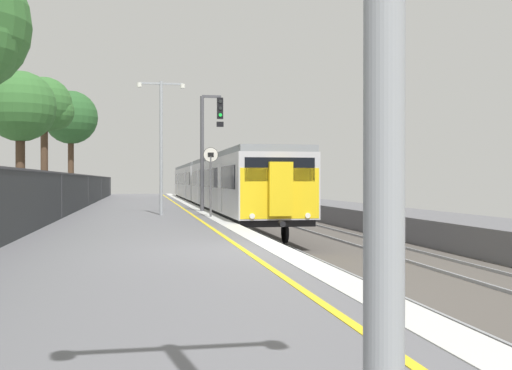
{
  "coord_description": "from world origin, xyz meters",
  "views": [
    {
      "loc": [
        -2.44,
        -12.65,
        1.45
      ],
      "look_at": [
        1.32,
        7.6,
        1.3
      ],
      "focal_mm": 43.29,
      "sensor_mm": 36.0,
      "label": 1
    }
  ],
  "objects_px": {
    "speed_limit_sign": "(211,173)",
    "background_tree_centre": "(72,120)",
    "signal_gantry": "(208,139)",
    "background_tree_back": "(47,107)",
    "background_tree_right": "(22,109)",
    "commuter_train_at_platform": "(213,183)",
    "platform_lamp_mid": "(161,136)"
  },
  "relations": [
    {
      "from": "commuter_train_at_platform",
      "to": "platform_lamp_mid",
      "type": "bearing_deg",
      "value": -105.22
    },
    {
      "from": "signal_gantry",
      "to": "platform_lamp_mid",
      "type": "xyz_separation_m",
      "value": [
        -2.24,
        -2.72,
        -0.07
      ]
    },
    {
      "from": "platform_lamp_mid",
      "to": "commuter_train_at_platform",
      "type": "bearing_deg",
      "value": 74.78
    },
    {
      "from": "platform_lamp_mid",
      "to": "background_tree_back",
      "type": "distance_m",
      "value": 9.48
    },
    {
      "from": "platform_lamp_mid",
      "to": "signal_gantry",
      "type": "bearing_deg",
      "value": 50.53
    },
    {
      "from": "signal_gantry",
      "to": "speed_limit_sign",
      "type": "bearing_deg",
      "value": -94.46
    },
    {
      "from": "platform_lamp_mid",
      "to": "background_tree_right",
      "type": "height_order",
      "value": "background_tree_right"
    },
    {
      "from": "speed_limit_sign",
      "to": "background_tree_right",
      "type": "bearing_deg",
      "value": 152.57
    },
    {
      "from": "background_tree_right",
      "to": "background_tree_centre",
      "type": "bearing_deg",
      "value": 89.65
    },
    {
      "from": "signal_gantry",
      "to": "background_tree_centre",
      "type": "bearing_deg",
      "value": 114.15
    },
    {
      "from": "background_tree_back",
      "to": "speed_limit_sign",
      "type": "bearing_deg",
      "value": -50.65
    },
    {
      "from": "speed_limit_sign",
      "to": "background_tree_back",
      "type": "distance_m",
      "value": 12.41
    },
    {
      "from": "signal_gantry",
      "to": "speed_limit_sign",
      "type": "distance_m",
      "value": 4.87
    },
    {
      "from": "background_tree_centre",
      "to": "commuter_train_at_platform",
      "type": "bearing_deg",
      "value": -36.34
    },
    {
      "from": "signal_gantry",
      "to": "speed_limit_sign",
      "type": "relative_size",
      "value": 1.98
    },
    {
      "from": "background_tree_centre",
      "to": "background_tree_back",
      "type": "height_order",
      "value": "background_tree_centre"
    },
    {
      "from": "commuter_train_at_platform",
      "to": "speed_limit_sign",
      "type": "relative_size",
      "value": 14.56
    },
    {
      "from": "speed_limit_sign",
      "to": "background_tree_centre",
      "type": "relative_size",
      "value": 0.34
    },
    {
      "from": "background_tree_right",
      "to": "background_tree_back",
      "type": "bearing_deg",
      "value": 86.7
    },
    {
      "from": "speed_limit_sign",
      "to": "background_tree_back",
      "type": "height_order",
      "value": "background_tree_back"
    },
    {
      "from": "background_tree_back",
      "to": "background_tree_centre",
      "type": "bearing_deg",
      "value": 90.79
    },
    {
      "from": "signal_gantry",
      "to": "speed_limit_sign",
      "type": "height_order",
      "value": "signal_gantry"
    },
    {
      "from": "speed_limit_sign",
      "to": "background_tree_back",
      "type": "bearing_deg",
      "value": 129.35
    },
    {
      "from": "background_tree_centre",
      "to": "platform_lamp_mid",
      "type": "bearing_deg",
      "value": -74.28
    },
    {
      "from": "platform_lamp_mid",
      "to": "background_tree_centre",
      "type": "xyz_separation_m",
      "value": [
        -5.85,
        20.76,
        2.6
      ]
    },
    {
      "from": "signal_gantry",
      "to": "platform_lamp_mid",
      "type": "bearing_deg",
      "value": -129.47
    },
    {
      "from": "signal_gantry",
      "to": "background_tree_back",
      "type": "bearing_deg",
      "value": 149.63
    },
    {
      "from": "commuter_train_at_platform",
      "to": "speed_limit_sign",
      "type": "height_order",
      "value": "commuter_train_at_platform"
    },
    {
      "from": "commuter_train_at_platform",
      "to": "signal_gantry",
      "type": "distance_m",
      "value": 11.3
    },
    {
      "from": "platform_lamp_mid",
      "to": "background_tree_back",
      "type": "bearing_deg",
      "value": 127.59
    },
    {
      "from": "signal_gantry",
      "to": "background_tree_centre",
      "type": "distance_m",
      "value": 19.93
    },
    {
      "from": "background_tree_centre",
      "to": "signal_gantry",
      "type": "bearing_deg",
      "value": -65.85
    }
  ]
}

